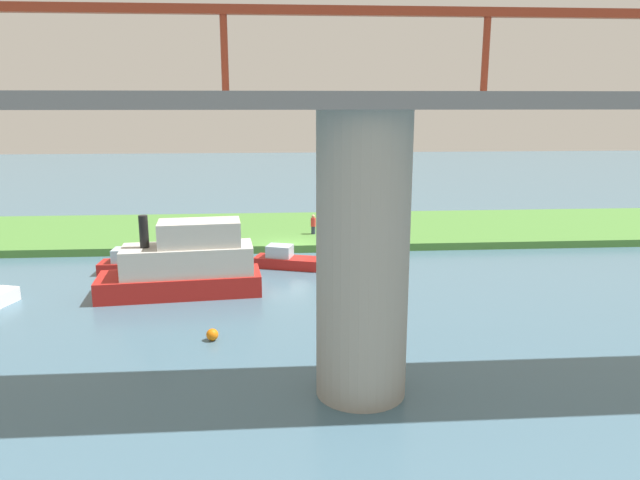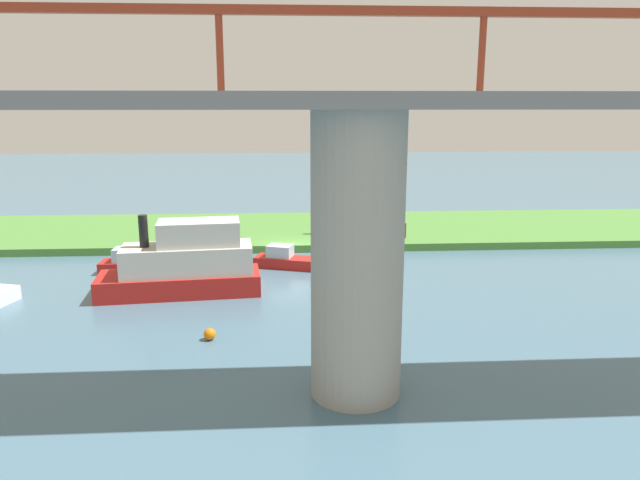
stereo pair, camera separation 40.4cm
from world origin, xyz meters
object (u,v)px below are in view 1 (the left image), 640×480
person_on_bank (313,224)px  houseboat_blue (185,265)px  marker_buoy (212,335)px  mooring_post (403,230)px  bridge_pylon (363,258)px  skiff_small (135,264)px  riverboat_paddlewheel (286,260)px

person_on_bank → houseboat_blue: houseboat_blue is taller
marker_buoy → mooring_post: bearing=-125.0°
person_on_bank → houseboat_blue: (7.25, 11.58, 0.34)m
marker_buoy → houseboat_blue: bearing=-72.8°
person_on_bank → mooring_post: size_ratio=1.33×
houseboat_blue → bridge_pylon: bearing=123.3°
houseboat_blue → skiff_small: houseboat_blue is taller
houseboat_blue → person_on_bank: bearing=-122.1°
marker_buoy → person_on_bank: bearing=-106.4°
bridge_pylon → marker_buoy: bearing=-42.1°
houseboat_blue → riverboat_paddlewheel: houseboat_blue is taller
person_on_bank → mooring_post: person_on_bank is taller
bridge_pylon → houseboat_blue: (7.43, -11.29, -3.16)m
mooring_post → skiff_small: mooring_post is taller
person_on_bank → houseboat_blue: size_ratio=0.17×
skiff_small → marker_buoy: size_ratio=8.63×
person_on_bank → mooring_post: 6.32m
person_on_bank → marker_buoy: size_ratio=2.78×
mooring_post → riverboat_paddlewheel: bearing=32.5°
bridge_pylon → mooring_post: (-5.91, -21.18, -3.68)m
skiff_small → riverboat_paddlewheel: size_ratio=1.02×
bridge_pylon → houseboat_blue: bridge_pylon is taller
bridge_pylon → marker_buoy: size_ratio=18.79×
person_on_bank → marker_buoy: (5.29, 17.93, -0.95)m
person_on_bank → skiff_small: size_ratio=0.32×
mooring_post → bridge_pylon: bearing=74.4°
houseboat_blue → riverboat_paddlewheel: size_ratio=1.98×
bridge_pylon → riverboat_paddlewheel: size_ratio=2.22×
bridge_pylon → person_on_bank: (0.18, -22.87, -3.50)m
houseboat_blue → skiff_small: size_ratio=1.94×
mooring_post → marker_buoy: bearing=55.0°
marker_buoy → bridge_pylon: bearing=137.9°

